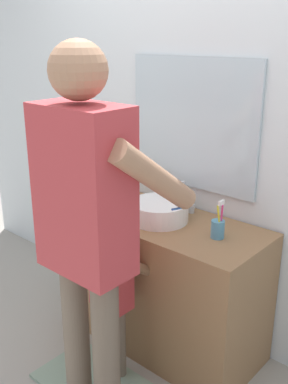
% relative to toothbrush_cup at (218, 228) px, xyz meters
% --- Properties ---
extents(ground_plane, '(14.00, 14.00, 0.00)m').
position_rel_toothbrush_cup_xyz_m(ground_plane, '(-0.37, -0.30, -0.86)').
color(ground_plane, '#9E998E').
extents(back_wall, '(4.40, 0.10, 2.70)m').
position_rel_toothbrush_cup_xyz_m(back_wall, '(-0.37, 0.32, 0.49)').
color(back_wall, silver).
rests_on(back_wall, ground).
extents(vanity_cabinet, '(1.23, 0.54, 0.80)m').
position_rel_toothbrush_cup_xyz_m(vanity_cabinet, '(-0.37, -0.00, -0.46)').
color(vanity_cabinet, olive).
rests_on(vanity_cabinet, ground).
extents(sink_basin, '(0.33, 0.33, 0.11)m').
position_rel_toothbrush_cup_xyz_m(sink_basin, '(-0.37, -0.02, 0.00)').
color(sink_basin, white).
rests_on(sink_basin, vanity_cabinet).
extents(faucet, '(0.18, 0.14, 0.18)m').
position_rel_toothbrush_cup_xyz_m(faucet, '(-0.37, 0.18, 0.03)').
color(faucet, '#B7BABF').
rests_on(faucet, vanity_cabinet).
extents(toothbrush_cup, '(0.07, 0.07, 0.21)m').
position_rel_toothbrush_cup_xyz_m(toothbrush_cup, '(0.00, 0.00, 0.00)').
color(toothbrush_cup, '#4C8EB2').
rests_on(toothbrush_cup, vanity_cabinet).
extents(soap_bottle, '(0.06, 0.06, 0.16)m').
position_rel_toothbrush_cup_xyz_m(soap_bottle, '(-0.71, 0.05, 0.01)').
color(soap_bottle, gold).
rests_on(soap_bottle, vanity_cabinet).
extents(bath_mat, '(0.64, 0.40, 0.02)m').
position_rel_toothbrush_cup_xyz_m(bath_mat, '(-0.37, -0.55, -0.85)').
color(bath_mat, gray).
rests_on(bath_mat, ground).
extents(child_toddler, '(0.29, 0.29, 0.95)m').
position_rel_toothbrush_cup_xyz_m(child_toddler, '(-0.37, -0.40, -0.29)').
color(child_toddler, '#6B5B4C').
rests_on(child_toddler, ground).
extents(adult_parent, '(0.55, 0.58, 1.79)m').
position_rel_toothbrush_cup_xyz_m(adult_parent, '(-0.23, -0.67, 0.22)').
color(adult_parent, '#6B5B4C').
rests_on(adult_parent, ground).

